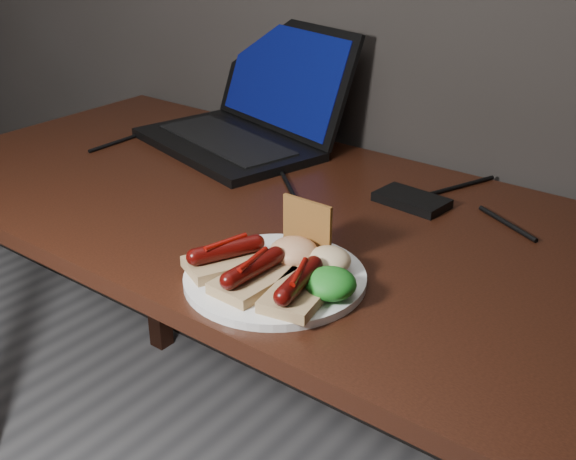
# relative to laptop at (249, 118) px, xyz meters

# --- Properties ---
(desk) EXTENTS (1.40, 0.70, 0.75)m
(desk) POSITION_rel_laptop_xyz_m (0.22, -0.23, -0.14)
(desk) COLOR #35170D
(desk) RESTS_ON ground
(laptop) EXTENTS (0.46, 0.41, 0.25)m
(laptop) POSITION_rel_laptop_xyz_m (0.00, 0.00, 0.00)
(laptop) COLOR black
(laptop) RESTS_ON desk
(hard_drive) EXTENTS (0.13, 0.08, 0.02)m
(hard_drive) POSITION_rel_laptop_xyz_m (0.44, -0.08, -0.05)
(hard_drive) COLOR black
(hard_drive) RESTS_ON desk
(desk_cables) EXTENTS (0.90, 0.38, 0.01)m
(desk_cables) POSITION_rel_laptop_xyz_m (0.25, -0.08, -0.05)
(desk_cables) COLOR black
(desk_cables) RESTS_ON desk
(plate) EXTENTS (0.26, 0.26, 0.01)m
(plate) POSITION_rel_laptop_xyz_m (0.42, -0.44, -0.05)
(plate) COLOR white
(plate) RESTS_ON desk
(bread_sausage_left) EXTENTS (0.11, 0.13, 0.04)m
(bread_sausage_left) POSITION_rel_laptop_xyz_m (0.36, -0.47, -0.03)
(bread_sausage_left) COLOR tan
(bread_sausage_left) RESTS_ON plate
(bread_sausage_center) EXTENTS (0.07, 0.12, 0.04)m
(bread_sausage_center) POSITION_rel_laptop_xyz_m (0.42, -0.48, -0.03)
(bread_sausage_center) COLOR tan
(bread_sausage_center) RESTS_ON plate
(bread_sausage_right) EXTENTS (0.09, 0.13, 0.04)m
(bread_sausage_right) POSITION_rel_laptop_xyz_m (0.49, -0.47, -0.03)
(bread_sausage_right) COLOR tan
(bread_sausage_right) RESTS_ON plate
(crispbread) EXTENTS (0.09, 0.01, 0.08)m
(crispbread) POSITION_rel_laptop_xyz_m (0.42, -0.36, -0.00)
(crispbread) COLOR #A26B2C
(crispbread) RESTS_ON plate
(salad_greens) EXTENTS (0.07, 0.07, 0.04)m
(salad_greens) POSITION_rel_laptop_xyz_m (0.52, -0.44, -0.02)
(salad_greens) COLOR #105012
(salad_greens) RESTS_ON plate
(salsa_mound) EXTENTS (0.07, 0.07, 0.04)m
(salsa_mound) POSITION_rel_laptop_xyz_m (0.43, -0.40, -0.02)
(salsa_mound) COLOR #A93110
(salsa_mound) RESTS_ON plate
(coleslaw_mound) EXTENTS (0.06, 0.06, 0.04)m
(coleslaw_mound) POSITION_rel_laptop_xyz_m (0.48, -0.39, -0.03)
(coleslaw_mound) COLOR beige
(coleslaw_mound) RESTS_ON plate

